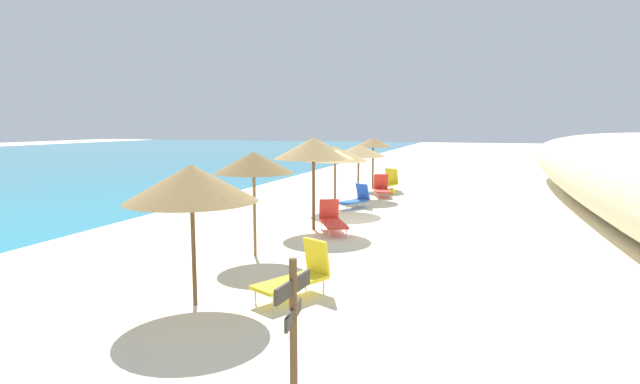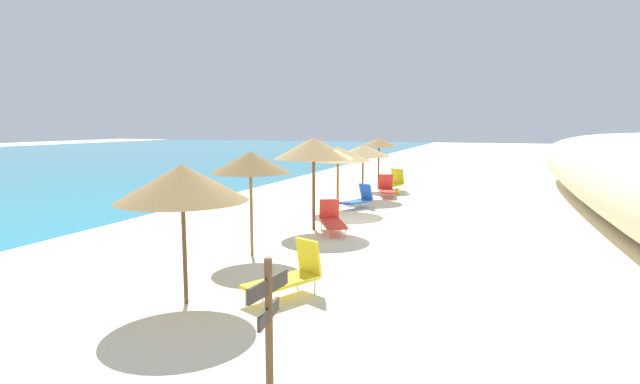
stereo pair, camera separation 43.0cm
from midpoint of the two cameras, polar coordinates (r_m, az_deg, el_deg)
name	(u,v)px [view 1 (the left image)]	position (r m, az deg, el deg)	size (l,w,h in m)	color
ground_plane	(358,225)	(16.65, 3.55, -3.74)	(160.00, 160.00, 0.00)	beige
beach_umbrella_0	(191,183)	(9.30, -15.56, 0.95)	(2.36, 2.36, 2.57)	brown
beach_umbrella_1	(254,163)	(12.54, -8.44, 3.28)	(1.98, 1.98, 2.61)	brown
beach_umbrella_2	(314,148)	(15.64, -1.52, 4.94)	(2.48, 2.48, 2.88)	brown
beach_umbrella_3	(335,154)	(19.20, 1.07, 4.30)	(2.52, 2.52, 2.45)	brown
beach_umbrella_4	(359,151)	(22.38, 3.82, 4.65)	(2.46, 2.46, 2.39)	brown
beach_umbrella_5	(373,142)	(25.82, 5.53, 5.57)	(1.94, 1.94, 2.62)	brown
lounge_chair_0	(332,220)	(15.48, 0.61, -3.15)	(1.71, 1.30, 0.94)	red
lounge_chair_1	(382,188)	(23.27, 6.47, 0.44)	(1.63, 1.09, 1.00)	red
lounge_chair_2	(355,199)	(19.94, 3.39, -0.76)	(1.53, 1.15, 0.95)	blue
lounge_chair_3	(298,275)	(9.78, -3.74, -9.29)	(1.63, 1.23, 1.05)	yellow
lounge_chair_4	(388,182)	(25.54, 7.13, 1.12)	(1.55, 1.10, 1.07)	yellow
wooden_signpost	(293,321)	(5.91, -5.16, -14.24)	(0.84, 0.14, 1.79)	brown
beach_ball	(392,191)	(24.05, 7.56, 0.10)	(0.32, 0.32, 0.32)	yellow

